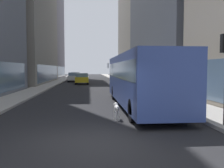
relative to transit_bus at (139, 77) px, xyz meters
name	(u,v)px	position (x,y,z in m)	size (l,w,h in m)	color
ground_plane	(90,82)	(-2.80, 28.24, -1.78)	(120.00, 120.00, 0.00)	#232326
sidewalk_left	(57,81)	(-8.50, 28.24, -1.70)	(2.40, 110.00, 0.15)	#ADA89E
sidewalk_right	(122,81)	(2.90, 28.24, -1.70)	(2.40, 110.00, 0.15)	#9E9991
building_left_mid	(12,6)	(-14.70, 25.05, 10.15)	(10.97, 20.32, 23.86)	gray
building_left_far	(39,2)	(-14.70, 45.18, 16.18)	(10.11, 17.16, 35.93)	slate
building_right_far	(143,35)	(9.10, 39.30, 8.07)	(9.01, 19.72, 19.71)	gray
transit_bus	(139,77)	(0.00, 0.00, 0.00)	(2.78, 11.53, 3.05)	#33478C
car_white_van	(74,77)	(-5.60, 28.31, -0.95)	(1.88, 4.17, 1.62)	silver
car_red_coupe	(75,76)	(-5.60, 33.11, -0.96)	(1.75, 3.94, 1.62)	red
car_yellow_taxi	(82,79)	(-4.00, 21.85, -0.96)	(1.89, 3.94, 1.62)	yellow
dalmatian_dog	(117,108)	(-1.75, -3.52, -1.26)	(0.22, 0.96, 0.72)	white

